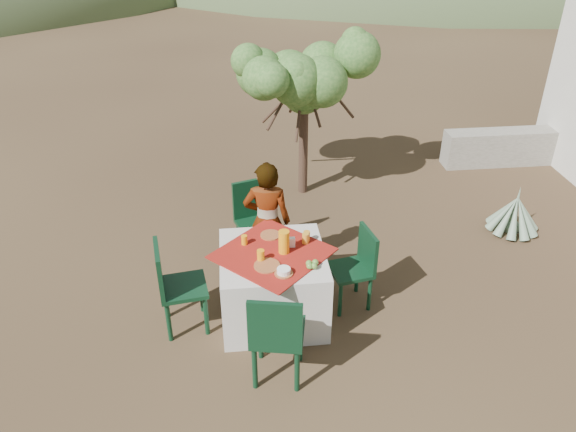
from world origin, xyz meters
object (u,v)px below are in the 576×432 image
object	(u,v)px
chair_far	(255,217)
table	(273,284)
chair_near	(277,334)
agave	(514,214)
chair_right	(357,265)
person	(267,222)
juice_pitcher	(284,242)
shrub_tree	(308,83)
chair_left	(174,284)

from	to	relation	value
chair_far	table	bearing A→B (deg)	-101.62
chair_near	agave	xyz separation A→B (m)	(3.21, 2.18, -0.31)
chair_right	person	xyz separation A→B (m)	(-0.87, 0.58, 0.22)
chair_far	chair_right	xyz separation A→B (m)	(0.98, -0.97, -0.05)
table	chair_near	world-z (taller)	chair_near
person	agave	distance (m)	3.26
person	table	bearing A→B (deg)	100.11
agave	juice_pitcher	world-z (taller)	juice_pitcher
chair_far	shrub_tree	distance (m)	2.09
chair_left	person	xyz separation A→B (m)	(0.96, 0.77, 0.17)
chair_far	person	world-z (taller)	person
chair_far	juice_pitcher	size ratio (longest dim) A/B	4.06
juice_pitcher	chair_near	bearing A→B (deg)	-99.85
table	juice_pitcher	bearing A→B (deg)	-0.55
agave	chair_left	bearing A→B (deg)	-161.66
chair_right	table	bearing A→B (deg)	-94.46
chair_far	person	bearing A→B (deg)	-91.62
chair_near	juice_pitcher	xyz separation A→B (m)	(0.16, 0.90, 0.33)
chair_right	agave	size ratio (longest dim) A/B	1.23
chair_far	chair_left	world-z (taller)	chair_left
shrub_tree	agave	size ratio (longest dim) A/B	2.82
table	agave	size ratio (longest dim) A/B	1.85
chair_far	shrub_tree	xyz separation A→B (m)	(0.83, 1.62, 1.04)
chair_near	chair_left	bearing A→B (deg)	-30.19
chair_left	shrub_tree	distance (m)	3.40
chair_near	person	xyz separation A→B (m)	(0.04, 1.58, 0.16)
person	juice_pitcher	world-z (taller)	person
agave	shrub_tree	bearing A→B (deg)	150.09
chair_near	shrub_tree	size ratio (longest dim) A/B	0.49
chair_far	chair_near	distance (m)	1.97
table	person	world-z (taller)	person
chair_near	person	size ratio (longest dim) A/B	0.70
chair_right	chair_near	bearing A→B (deg)	-53.45
table	chair_far	bearing A→B (deg)	95.90
chair_left	chair_right	bearing A→B (deg)	-92.74
chair_far	chair_left	bearing A→B (deg)	-143.69
chair_left	chair_far	bearing A→B (deg)	-44.75
chair_far	person	distance (m)	0.44
chair_right	juice_pitcher	xyz separation A→B (m)	(-0.76, -0.10, 0.40)
chair_left	shrub_tree	size ratio (longest dim) A/B	0.48
chair_far	chair_left	size ratio (longest dim) A/B	0.99
chair_right	chair_left	bearing A→B (deg)	-95.15
chair_far	chair_right	world-z (taller)	chair_far
table	shrub_tree	bearing A→B (deg)	75.11
chair_left	person	world-z (taller)	person
agave	person	bearing A→B (deg)	-169.27
shrub_tree	juice_pitcher	size ratio (longest dim) A/B	8.44
person	agave	bearing A→B (deg)	-159.11
shrub_tree	table	bearing A→B (deg)	-104.89
chair_far	chair_near	size ratio (longest dim) A/B	0.97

